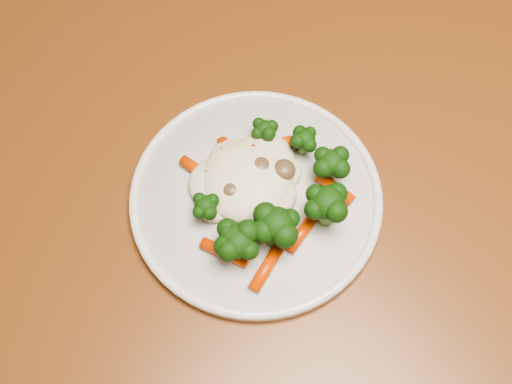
{
  "coord_description": "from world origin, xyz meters",
  "views": [
    {
      "loc": [
        -0.46,
        0.05,
        1.34
      ],
      "look_at": [
        -0.28,
        0.28,
        0.77
      ],
      "focal_mm": 45.0,
      "sensor_mm": 36.0,
      "label": 1
    }
  ],
  "objects": [
    {
      "name": "dining_table",
      "position": [
        -0.27,
        0.32,
        0.65
      ],
      "size": [
        1.38,
        1.18,
        0.75
      ],
      "rotation": [
        0.0,
        0.0,
        -0.41
      ],
      "color": "brown",
      "rests_on": "ground"
    },
    {
      "name": "plate",
      "position": [
        -0.28,
        0.28,
        0.76
      ],
      "size": [
        0.26,
        0.26,
        0.01
      ],
      "primitive_type": "cylinder",
      "color": "silver",
      "rests_on": "dining_table"
    },
    {
      "name": "meal",
      "position": [
        -0.28,
        0.26,
        0.78
      ],
      "size": [
        0.17,
        0.17,
        0.05
      ],
      "color": "#F2E7C1",
      "rests_on": "plate"
    }
  ]
}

